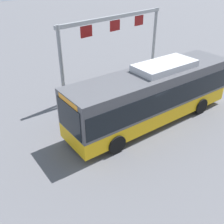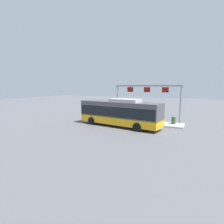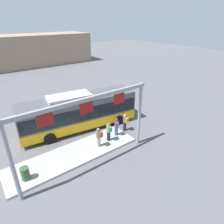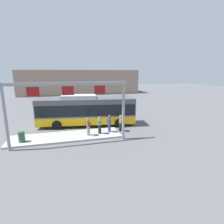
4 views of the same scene
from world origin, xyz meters
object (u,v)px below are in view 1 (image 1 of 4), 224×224
Objects in this scene: bus_main at (153,93)px; person_waiting_near at (79,107)px; trash_bin at (159,69)px; person_waiting_far at (111,84)px; person_waiting_mid at (101,90)px; person_boarding at (92,96)px.

person_waiting_near is at bearing -35.88° from bus_main.
person_waiting_near is at bearing 5.62° from trash_bin.
bus_main reaches higher than trash_bin.
person_waiting_far is (-0.35, -3.72, -0.76)m from bus_main.
bus_main is 7.21m from trash_bin.
person_waiting_mid is (0.76, -3.53, -0.76)m from bus_main.
bus_main is at bearing 32.57° from trash_bin.
person_boarding is 2.17m from person_waiting_far.
trash_bin is (-9.03, -0.89, -0.28)m from person_waiting_near.
bus_main reaches higher than person_waiting_far.
trash_bin is at bearing 98.85° from person_waiting_mid.
bus_main is 6.50× the size of person_waiting_far.
person_waiting_far reaches higher than trash_bin.
person_waiting_mid is (-1.01, -0.26, 0.00)m from person_boarding.
person_waiting_far reaches higher than person_waiting_near.
trash_bin is (-5.99, -3.83, -1.20)m from bus_main.
person_waiting_mid is 1.12m from person_waiting_far.
person_waiting_mid is 6.77m from trash_bin.
person_waiting_mid is 1.00× the size of person_waiting_far.
bus_main is 3.69m from person_waiting_mid.
person_waiting_near is 9.08m from trash_bin.
person_waiting_near is at bearing -69.26° from person_waiting_mid.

